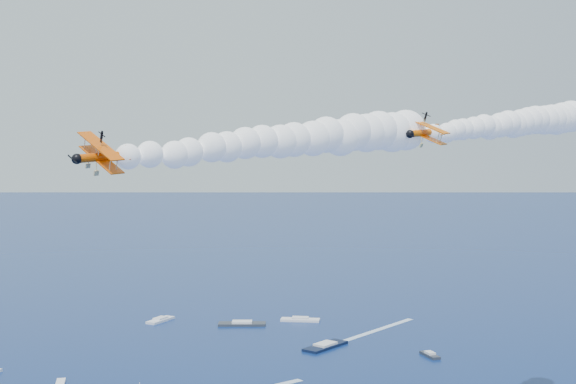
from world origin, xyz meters
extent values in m
cube|color=black|center=(25.11, 135.92, 0.35)|extent=(13.95, 13.63, 0.70)
cube|color=#2A3039|center=(4.60, 165.56, 0.35)|extent=(14.81, 6.24, 0.70)
cube|color=white|center=(-20.28, 174.06, 0.35)|extent=(8.85, 10.75, 0.70)
cube|color=#2A2F39|center=(50.24, 123.42, 0.35)|extent=(3.68, 7.49, 0.70)
cube|color=white|center=(22.99, 168.98, 0.35)|extent=(12.68, 6.73, 0.70)
cube|color=white|center=(-40.25, 110.64, 0.35)|extent=(2.37, 6.14, 0.70)
cube|color=white|center=(44.18, 154.16, 0.03)|extent=(28.85, 27.71, 0.04)
camera|label=1|loc=(-10.67, -66.41, 52.74)|focal=48.11mm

